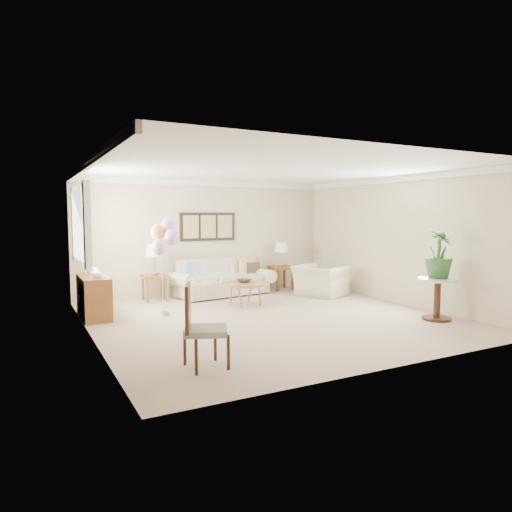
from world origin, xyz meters
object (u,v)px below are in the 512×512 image
Objects in this scene: sofa at (222,281)px; balloon_cluster at (164,236)px; accent_chair at (200,324)px; armchair at (320,281)px; coffee_table at (245,284)px.

sofa is 2.52m from balloon_cluster.
armchair is at bearing 39.39° from accent_chair.
sofa is 5.00m from accent_chair.
balloon_cluster is (-1.75, -1.45, 1.11)m from sofa.
accent_chair is (-4.17, -3.43, 0.19)m from armchair.
coffee_table is 1.97m from balloon_cluster.
balloon_cluster is at bearing 81.19° from accent_chair.
accent_chair reaches higher than coffee_table.
armchair reaches higher than coffee_table.
armchair is at bearing 7.07° from coffee_table.
coffee_table is at bearing 55.84° from accent_chair.
armchair is (2.02, 0.25, -0.09)m from coffee_table.
coffee_table is at bearing 5.07° from balloon_cluster.
sofa is 2.22m from armchair.
coffee_table is (-0.06, -1.30, 0.10)m from sofa.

